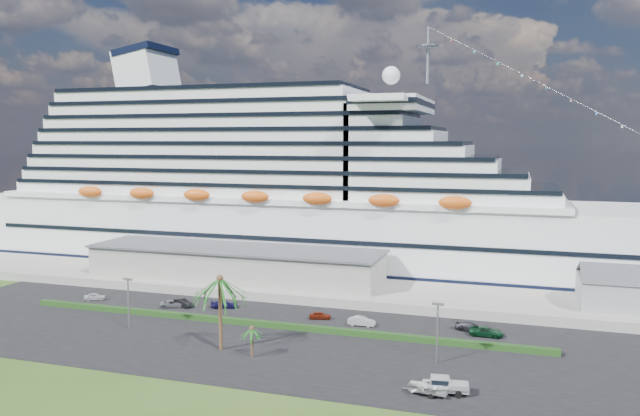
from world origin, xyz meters
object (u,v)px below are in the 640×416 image
(parked_car_3, at_px, (224,304))
(cruise_ship, at_px, (292,196))
(pickup_truck, at_px, (445,385))
(boat_trailer, at_px, (429,387))

(parked_car_3, bearing_deg, cruise_ship, -17.10)
(parked_car_3, distance_m, pickup_truck, 49.23)
(cruise_ship, distance_m, parked_car_3, 42.92)
(pickup_truck, bearing_deg, cruise_ship, 123.59)
(cruise_ship, distance_m, boat_trailer, 80.68)
(pickup_truck, height_order, boat_trailer, pickup_truck)
(cruise_ship, xyz_separation_m, pickup_truck, (43.71, -65.83, -15.53))
(parked_car_3, bearing_deg, boat_trailer, -144.07)
(cruise_ship, bearing_deg, pickup_truck, -56.41)
(boat_trailer, bearing_deg, cruise_ship, 122.05)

